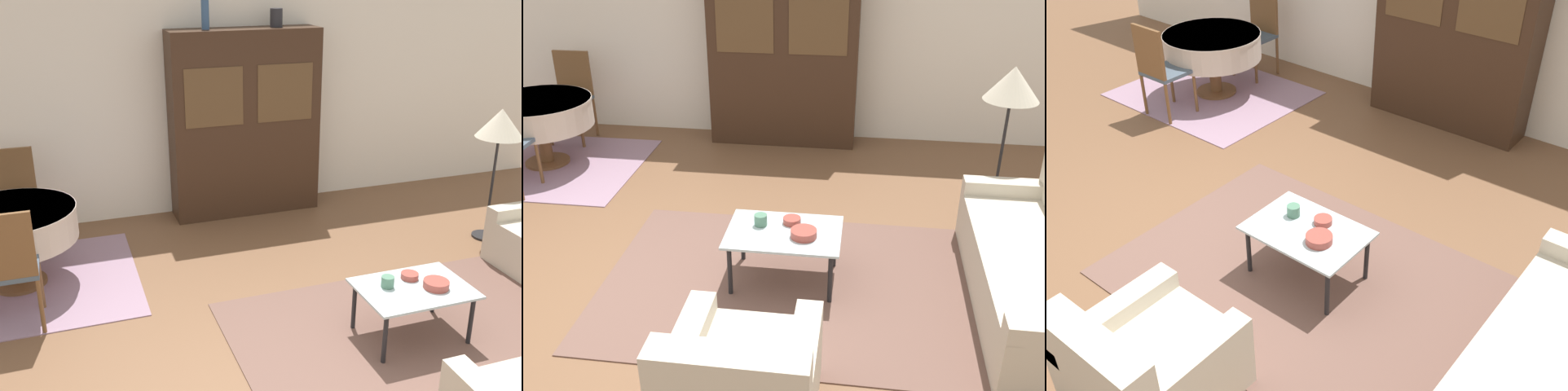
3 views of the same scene
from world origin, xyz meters
TOP-DOWN VIEW (x-y plane):
  - ground_plane at (0.00, 0.00)m, footprint 14.00×14.00m
  - wall_back at (0.00, 3.63)m, footprint 10.00×0.06m
  - area_rug at (1.19, 0.32)m, footprint 2.98×2.08m
  - dining_rug at (-1.86, 2.23)m, footprint 2.12×1.77m
  - couch at (3.00, 0.30)m, footprint 0.83×2.09m
  - armchair at (1.07, -1.11)m, footprint 0.82×0.89m
  - coffee_table at (1.10, 0.37)m, footprint 0.87×0.61m
  - display_cabinet at (0.69, 3.37)m, footprint 1.71×0.43m
  - dining_table at (-1.86, 2.29)m, footprint 1.15×1.15m
  - dining_chair_far at (-1.86, 3.09)m, footprint 0.44×0.44m
  - floor_lamp at (2.91, 1.76)m, footprint 0.48×0.48m
  - cup at (0.91, 0.45)m, footprint 0.10×0.10m
  - bowl at (1.26, 0.31)m, footprint 0.20×0.20m
  - bowl_small at (1.15, 0.51)m, footprint 0.14×0.14m

SIDE VIEW (x-z plane):
  - ground_plane at x=0.00m, z-range 0.00..0.00m
  - area_rug at x=1.19m, z-range 0.00..0.01m
  - dining_rug at x=-1.86m, z-range 0.00..0.01m
  - armchair at x=1.07m, z-range -0.10..0.70m
  - couch at x=3.00m, z-range -0.11..0.71m
  - coffee_table at x=1.10m, z-range 0.18..0.61m
  - bowl_small at x=1.15m, z-range 0.44..0.49m
  - bowl at x=1.26m, z-range 0.44..0.50m
  - cup at x=0.91m, z-range 0.44..0.53m
  - dining_table at x=-1.86m, z-range 0.23..0.96m
  - dining_chair_far at x=-1.86m, z-range 0.08..1.13m
  - display_cabinet at x=0.69m, z-range 0.00..2.14m
  - floor_lamp at x=2.91m, z-range 0.52..1.94m
  - wall_back at x=0.00m, z-range 0.00..2.70m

